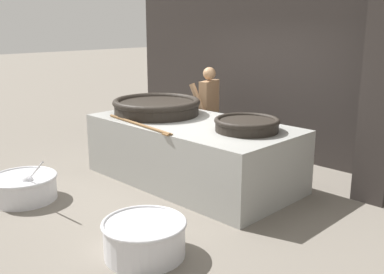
{
  "coord_description": "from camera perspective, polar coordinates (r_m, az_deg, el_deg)",
  "views": [
    {
      "loc": [
        4.68,
        -4.72,
        2.42
      ],
      "look_at": [
        0.0,
        0.0,
        0.71
      ],
      "focal_mm": 42.0,
      "sensor_mm": 36.0,
      "label": 1
    }
  ],
  "objects": [
    {
      "name": "ground_plane",
      "position": [
        7.07,
        -0.0,
        -5.57
      ],
      "size": [
        60.0,
        60.0,
        0.0
      ],
      "primitive_type": "plane",
      "color": "slate"
    },
    {
      "name": "giant_wok_near",
      "position": [
        7.36,
        -4.54,
        3.94
      ],
      "size": [
        1.43,
        1.43,
        0.26
      ],
      "color": "black",
      "rests_on": "hearth_platform"
    },
    {
      "name": "back_wall",
      "position": [
        8.36,
        10.93,
        12.32
      ],
      "size": [
        7.09,
        0.24,
        4.29
      ],
      "primitive_type": "cube",
      "color": "#2D2826",
      "rests_on": "ground_plane"
    },
    {
      "name": "hearth_platform",
      "position": [
        6.93,
        -0.0,
        -1.89
      ],
      "size": [
        3.25,
        1.64,
        0.94
      ],
      "color": "gray",
      "rests_on": "ground_plane"
    },
    {
      "name": "stirring_paddle",
      "position": [
        6.58,
        -6.59,
        1.55
      ],
      "size": [
        1.59,
        0.24,
        0.04
      ],
      "rotation": [
        0.0,
        0.0,
        -0.11
      ],
      "color": "brown",
      "rests_on": "hearth_platform"
    },
    {
      "name": "cook",
      "position": [
        8.15,
        2.12,
        3.59
      ],
      "size": [
        0.46,
        0.65,
        1.64
      ],
      "rotation": [
        0.0,
        0.0,
        3.39
      ],
      "color": "#9E7551",
      "rests_on": "ground_plane"
    },
    {
      "name": "giant_wok_far",
      "position": [
        6.27,
        6.98,
        1.64
      ],
      "size": [
        0.91,
        0.91,
        0.18
      ],
      "color": "black",
      "rests_on": "hearth_platform"
    },
    {
      "name": "prep_bowl_meat",
      "position": [
        4.88,
        -6.06,
        -12.47
      ],
      "size": [
        0.91,
        0.91,
        0.39
      ],
      "color": "silver",
      "rests_on": "ground_plane"
    },
    {
      "name": "prep_bowl_vegetables",
      "position": [
        6.71,
        -20.55,
        -5.89
      ],
      "size": [
        1.19,
        0.92,
        0.73
      ],
      "color": "silver",
      "rests_on": "ground_plane"
    }
  ]
}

